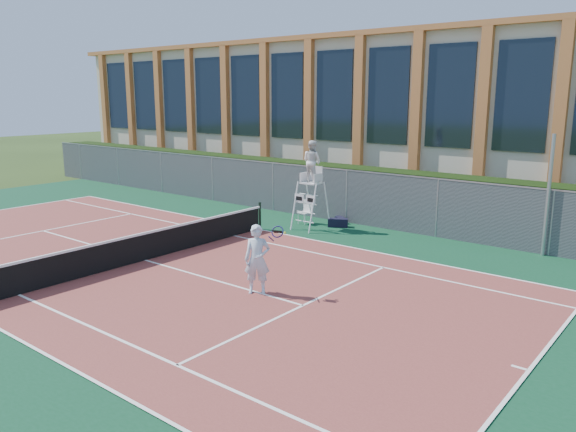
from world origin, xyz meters
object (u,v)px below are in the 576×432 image
Objects in this scene: steel_pole at (548,196)px; umpire_chair at (312,164)px; tennis_player at (257,259)px; plastic_chair at (306,210)px.

steel_pole reaches higher than umpire_chair.
umpire_chair is at bearing 115.69° from tennis_player.
umpire_chair is 8.00m from tennis_player.
umpire_chair reaches higher than plastic_chair.
plastic_chair is 0.52× the size of tennis_player.
plastic_chair is (-9.02, -1.13, -1.43)m from steel_pole.
steel_pole is 8.54m from umpire_chair.
tennis_player reaches higher than plastic_chair.
steel_pole reaches higher than plastic_chair.
plastic_chair is 8.60m from tennis_player.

